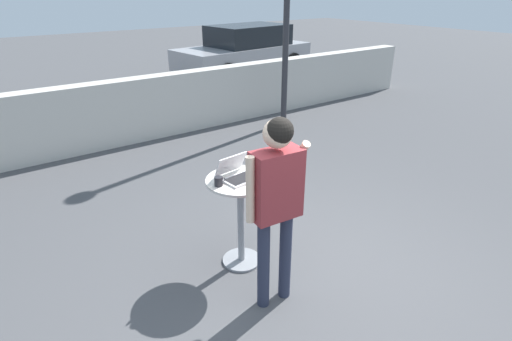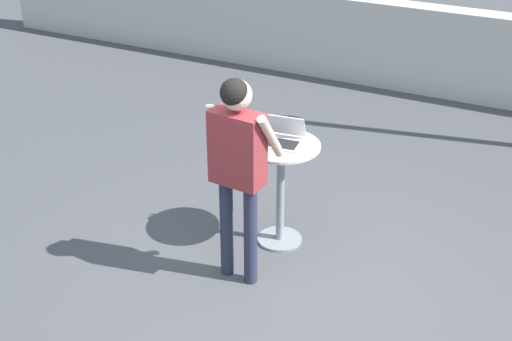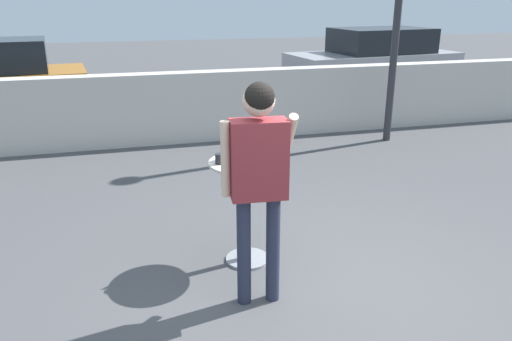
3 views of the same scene
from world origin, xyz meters
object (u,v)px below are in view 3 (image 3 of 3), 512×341
Objects in this scene: cafe_table at (247,195)px; laptop at (245,155)px; standing_person at (259,167)px; parked_car_near_street at (375,58)px; coffee_mug at (220,159)px.

cafe_table is 2.62× the size of laptop.
parked_car_near_street is (5.57, 8.60, -0.36)m from standing_person.
laptop is at bearing 7.76° from coffee_mug.
parked_car_near_street is (5.49, 7.95, 0.13)m from cafe_table.
laptop is 0.70m from standing_person.
laptop is 3.29× the size of coffee_mug.
coffee_mug is at bearing 103.87° from standing_person.
standing_person is 0.39× the size of parked_car_near_street.
parked_car_near_street is at bearing 54.20° from coffee_mug.
laptop reaches higher than cafe_table.
standing_person is (-0.07, -0.68, 0.13)m from laptop.
coffee_mug is 0.02× the size of parked_car_near_street.
standing_person is (0.16, -0.65, 0.13)m from coffee_mug.
laptop is 0.23m from coffee_mug.
parked_car_near_street is (5.73, 7.95, -0.23)m from coffee_mug.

